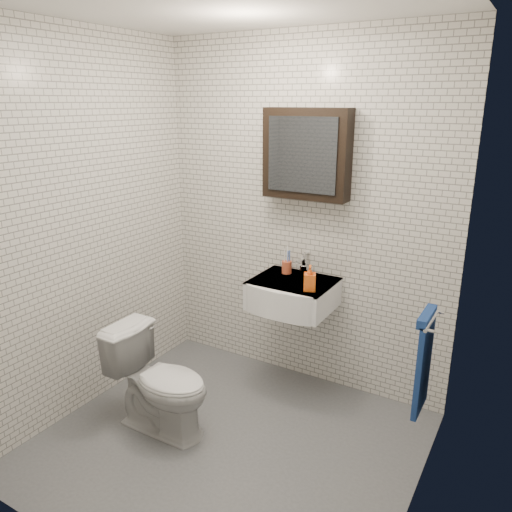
{
  "coord_description": "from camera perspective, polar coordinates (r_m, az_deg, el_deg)",
  "views": [
    {
      "loc": [
        1.48,
        -2.16,
        2.04
      ],
      "look_at": [
        -0.06,
        0.45,
        1.1
      ],
      "focal_mm": 35.0,
      "sensor_mm": 36.0,
      "label": 1
    }
  ],
  "objects": [
    {
      "name": "faucet",
      "position": [
        3.58,
        5.43,
        -1.02
      ],
      "size": [
        0.06,
        0.2,
        0.15
      ],
      "color": "silver",
      "rests_on": "washbasin"
    },
    {
      "name": "room_shell",
      "position": [
        2.68,
        -3.79,
        4.89
      ],
      "size": [
        2.22,
        2.02,
        2.51
      ],
      "color": "silver",
      "rests_on": "ground"
    },
    {
      "name": "ground",
      "position": [
        3.32,
        -3.26,
        -20.59
      ],
      "size": [
        2.2,
        2.0,
        0.01
      ],
      "primitive_type": "cube",
      "color": "#515459",
      "rests_on": "ground"
    },
    {
      "name": "toothbrush_cup",
      "position": [
        3.6,
        3.54,
        -1.21
      ],
      "size": [
        0.09,
        0.09,
        0.2
      ],
      "rotation": [
        0.0,
        0.0,
        0.39
      ],
      "color": "#B0482C",
      "rests_on": "washbasin"
    },
    {
      "name": "washbasin",
      "position": [
        3.47,
        3.96,
        -4.43
      ],
      "size": [
        0.55,
        0.5,
        0.2
      ],
      "color": "white",
      "rests_on": "room_shell"
    },
    {
      "name": "towel_rail",
      "position": [
        2.87,
        18.66,
        -11.02
      ],
      "size": [
        0.09,
        0.3,
        0.58
      ],
      "color": "silver",
      "rests_on": "room_shell"
    },
    {
      "name": "toilet",
      "position": [
        3.31,
        -10.85,
        -13.9
      ],
      "size": [
        0.67,
        0.38,
        0.68
      ],
      "primitive_type": "imported",
      "rotation": [
        0.0,
        0.0,
        1.57
      ],
      "color": "silver",
      "rests_on": "ground"
    },
    {
      "name": "mirror_cabinet",
      "position": [
        3.42,
        5.78,
        11.51
      ],
      "size": [
        0.6,
        0.15,
        0.6
      ],
      "color": "black",
      "rests_on": "room_shell"
    },
    {
      "name": "soap_bottle",
      "position": [
        3.28,
        6.16,
        -2.5
      ],
      "size": [
        0.1,
        0.1,
        0.17
      ],
      "primitive_type": "imported",
      "rotation": [
        0.0,
        0.0,
        0.42
      ],
      "color": "#E25817",
      "rests_on": "washbasin"
    }
  ]
}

